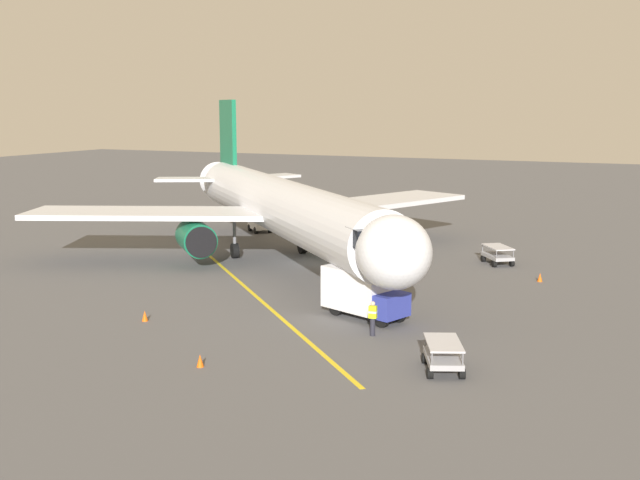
{
  "coord_description": "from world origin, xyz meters",
  "views": [
    {
      "loc": [
        -22.46,
        47.76,
        10.95
      ],
      "look_at": [
        -4.05,
        6.55,
        3.0
      ],
      "focal_mm": 42.74,
      "sensor_mm": 36.0,
      "label": 1
    }
  ],
  "objects_px": {
    "baggage_cart_near_nose": "(498,255)",
    "ground_crew_marshaller": "(373,318)",
    "box_truck_portside": "(364,292)",
    "safety_cone_nose_right": "(200,361)",
    "tug_starboard_side": "(260,224)",
    "baggage_cart_rear_apron": "(443,356)",
    "safety_cone_wing_port": "(145,316)",
    "airplane": "(279,207)",
    "safety_cone_nose_left": "(540,277)"
  },
  "relations": [
    {
      "from": "baggage_cart_near_nose",
      "to": "box_truck_portside",
      "type": "relative_size",
      "value": 0.59
    },
    {
      "from": "airplane",
      "to": "tug_starboard_side",
      "type": "xyz_separation_m",
      "value": [
        7.78,
        -11.32,
        -3.3
      ]
    },
    {
      "from": "airplane",
      "to": "box_truck_portside",
      "type": "relative_size",
      "value": 6.65
    },
    {
      "from": "box_truck_portside",
      "to": "safety_cone_nose_right",
      "type": "relative_size",
      "value": 9.08
    },
    {
      "from": "box_truck_portside",
      "to": "safety_cone_nose_left",
      "type": "distance_m",
      "value": 14.39
    },
    {
      "from": "box_truck_portside",
      "to": "safety_cone_nose_right",
      "type": "bearing_deg",
      "value": 69.8
    },
    {
      "from": "airplane",
      "to": "safety_cone_nose_left",
      "type": "xyz_separation_m",
      "value": [
        -17.73,
        -1.43,
        -3.73
      ]
    },
    {
      "from": "airplane",
      "to": "tug_starboard_side",
      "type": "height_order",
      "value": "airplane"
    },
    {
      "from": "box_truck_portside",
      "to": "safety_cone_wing_port",
      "type": "relative_size",
      "value": 9.08
    },
    {
      "from": "safety_cone_nose_right",
      "to": "safety_cone_wing_port",
      "type": "distance_m",
      "value": 8.05
    },
    {
      "from": "box_truck_portside",
      "to": "ground_crew_marshaller",
      "type": "bearing_deg",
      "value": 118.55
    },
    {
      "from": "tug_starboard_side",
      "to": "baggage_cart_rear_apron",
      "type": "distance_m",
      "value": 37.43
    },
    {
      "from": "safety_cone_nose_right",
      "to": "safety_cone_nose_left",
      "type": "bearing_deg",
      "value": -115.88
    },
    {
      "from": "safety_cone_nose_left",
      "to": "safety_cone_nose_right",
      "type": "relative_size",
      "value": 1.0
    },
    {
      "from": "baggage_cart_near_nose",
      "to": "safety_cone_nose_left",
      "type": "bearing_deg",
      "value": 128.95
    },
    {
      "from": "airplane",
      "to": "safety_cone_nose_left",
      "type": "bearing_deg",
      "value": -175.39
    },
    {
      "from": "ground_crew_marshaller",
      "to": "baggage_cart_rear_apron",
      "type": "height_order",
      "value": "ground_crew_marshaller"
    },
    {
      "from": "safety_cone_nose_left",
      "to": "safety_cone_wing_port",
      "type": "bearing_deg",
      "value": 45.42
    },
    {
      "from": "airplane",
      "to": "ground_crew_marshaller",
      "type": "height_order",
      "value": "airplane"
    },
    {
      "from": "baggage_cart_near_nose",
      "to": "ground_crew_marshaller",
      "type": "bearing_deg",
      "value": 83.7
    },
    {
      "from": "box_truck_portside",
      "to": "safety_cone_nose_right",
      "type": "height_order",
      "value": "box_truck_portside"
    },
    {
      "from": "safety_cone_wing_port",
      "to": "baggage_cart_near_nose",
      "type": "bearing_deg",
      "value": -122.12
    },
    {
      "from": "airplane",
      "to": "safety_cone_nose_left",
      "type": "distance_m",
      "value": 18.18
    },
    {
      "from": "safety_cone_nose_left",
      "to": "safety_cone_wing_port",
      "type": "height_order",
      "value": "same"
    },
    {
      "from": "baggage_cart_rear_apron",
      "to": "safety_cone_wing_port",
      "type": "relative_size",
      "value": 5.34
    },
    {
      "from": "airplane",
      "to": "baggage_cart_rear_apron",
      "type": "distance_m",
      "value": 24.04
    },
    {
      "from": "box_truck_portside",
      "to": "safety_cone_wing_port",
      "type": "height_order",
      "value": "box_truck_portside"
    },
    {
      "from": "ground_crew_marshaller",
      "to": "safety_cone_nose_left",
      "type": "relative_size",
      "value": 3.11
    },
    {
      "from": "tug_starboard_side",
      "to": "safety_cone_nose_left",
      "type": "xyz_separation_m",
      "value": [
        -25.51,
        9.89,
        -0.43
      ]
    },
    {
      "from": "ground_crew_marshaller",
      "to": "baggage_cart_rear_apron",
      "type": "bearing_deg",
      "value": 141.8
    },
    {
      "from": "safety_cone_nose_left",
      "to": "safety_cone_nose_right",
      "type": "distance_m",
      "value": 24.86
    },
    {
      "from": "tug_starboard_side",
      "to": "baggage_cart_rear_apron",
      "type": "relative_size",
      "value": 0.92
    },
    {
      "from": "baggage_cart_near_nose",
      "to": "tug_starboard_side",
      "type": "height_order",
      "value": "tug_starboard_side"
    },
    {
      "from": "ground_crew_marshaller",
      "to": "safety_cone_nose_left",
      "type": "distance_m",
      "value": 16.21
    },
    {
      "from": "ground_crew_marshaller",
      "to": "safety_cone_nose_right",
      "type": "relative_size",
      "value": 3.11
    },
    {
      "from": "safety_cone_nose_left",
      "to": "baggage_cart_rear_apron",
      "type": "bearing_deg",
      "value": 86.07
    },
    {
      "from": "box_truck_portside",
      "to": "baggage_cart_rear_apron",
      "type": "bearing_deg",
      "value": 133.52
    },
    {
      "from": "tug_starboard_side",
      "to": "safety_cone_nose_right",
      "type": "distance_m",
      "value": 35.44
    },
    {
      "from": "tug_starboard_side",
      "to": "airplane",
      "type": "bearing_deg",
      "value": 124.5
    },
    {
      "from": "box_truck_portside",
      "to": "tug_starboard_side",
      "type": "bearing_deg",
      "value": -50.59
    },
    {
      "from": "baggage_cart_near_nose",
      "to": "baggage_cart_rear_apron",
      "type": "relative_size",
      "value": 1.0
    },
    {
      "from": "airplane",
      "to": "box_truck_portside",
      "type": "distance_m",
      "value": 15.45
    },
    {
      "from": "safety_cone_nose_right",
      "to": "tug_starboard_side",
      "type": "bearing_deg",
      "value": -65.56
    },
    {
      "from": "safety_cone_nose_right",
      "to": "safety_cone_wing_port",
      "type": "xyz_separation_m",
      "value": [
        6.46,
        -4.79,
        0.0
      ]
    },
    {
      "from": "tug_starboard_side",
      "to": "safety_cone_wing_port",
      "type": "distance_m",
      "value": 28.67
    },
    {
      "from": "safety_cone_wing_port",
      "to": "airplane",
      "type": "bearing_deg",
      "value": -88.53
    },
    {
      "from": "tug_starboard_side",
      "to": "safety_cone_nose_right",
      "type": "bearing_deg",
      "value": 114.44
    },
    {
      "from": "airplane",
      "to": "baggage_cart_rear_apron",
      "type": "xyz_separation_m",
      "value": [
        -16.45,
        17.2,
        -3.35
      ]
    },
    {
      "from": "airplane",
      "to": "safety_cone_nose_right",
      "type": "bearing_deg",
      "value": 108.19
    },
    {
      "from": "ground_crew_marshaller",
      "to": "safety_cone_nose_right",
      "type": "xyz_separation_m",
      "value": [
        5.16,
        7.21,
        -0.61
      ]
    }
  ]
}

